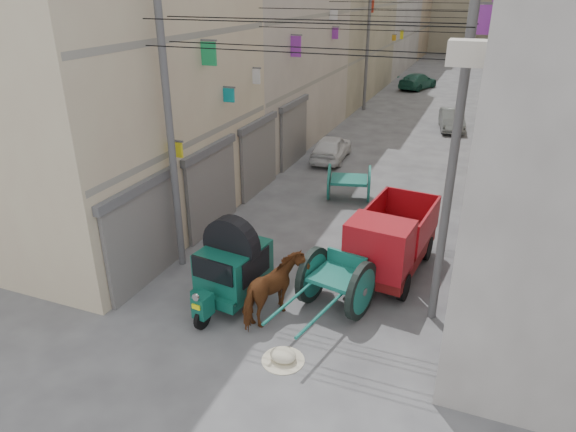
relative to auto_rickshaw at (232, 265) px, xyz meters
The scene contains 15 objects.
building_row_left 30.57m from the auto_rickshaw, 102.90° to the left, with size 8.00×62.00×14.00m.
building_row_right 31.23m from the auto_rickshaw, 72.46° to the left, with size 8.00×62.00×14.00m.
shutters_left 6.19m from the auto_rickshaw, 115.31° to the left, with size 0.18×14.40×2.88m.
signboards 17.08m from the auto_rickshaw, 85.70° to the left, with size 8.22×40.52×5.67m.
utility_poles 12.62m from the auto_rickshaw, 84.03° to the left, with size 7.40×22.20×8.00m.
overhead_cables 11.25m from the auto_rickshaw, 82.43° to the left, with size 7.40×22.52×1.12m.
auto_rickshaw is the anchor object (origin of this frame).
tonga_cart 2.64m from the auto_rickshaw, 14.79° to the left, with size 1.88×3.46×1.48m.
mini_truck 4.29m from the auto_rickshaw, 36.88° to the left, with size 2.03×3.84×2.07m.
second_cart 7.83m from the auto_rickshaw, 83.34° to the left, with size 1.86×1.73×1.39m.
feed_sack 2.82m from the auto_rickshaw, 39.26° to the right, with size 0.59×0.47×0.30m, color beige.
horse 1.35m from the auto_rickshaw, 13.69° to the right, with size 0.86×1.89×1.59m, color brown.
distant_car_white 12.34m from the auto_rickshaw, 95.46° to the left, with size 1.39×3.45×1.17m, color silver.
distant_car_grey 20.40m from the auto_rickshaw, 80.09° to the left, with size 1.20×3.44×1.13m, color #535755.
distant_car_green 32.09m from the auto_rickshaw, 90.39° to the left, with size 1.68×4.12×1.20m, color #1D5445.
Camera 1 is at (4.19, -5.17, 7.52)m, focal length 32.00 mm.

